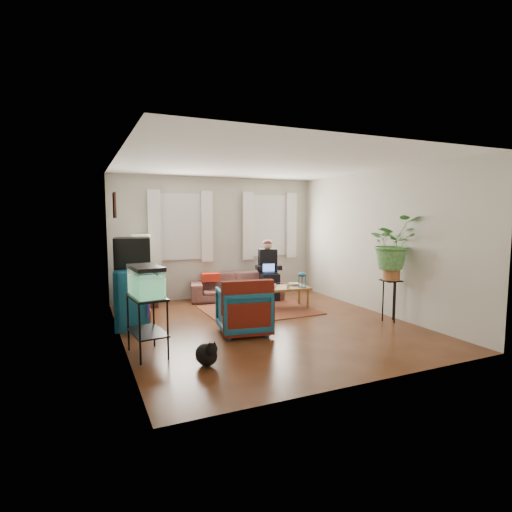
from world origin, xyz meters
name	(u,v)px	position (x,y,z in m)	size (l,w,h in m)	color
floor	(266,325)	(0.00, 0.00, 0.00)	(4.50, 5.00, 0.01)	#4F2B14
ceiling	(266,164)	(0.00, 0.00, 2.60)	(4.50, 5.00, 0.01)	white
wall_back	(217,238)	(0.00, 2.50, 1.30)	(4.50, 0.01, 2.60)	silver
wall_front	(369,263)	(0.00, -2.50, 1.30)	(4.50, 0.01, 2.60)	silver
wall_left	(119,251)	(-2.25, 0.00, 1.30)	(0.01, 5.00, 2.60)	silver
wall_right	(376,242)	(2.25, 0.00, 1.30)	(0.01, 5.00, 2.60)	silver
window_left	(181,227)	(-0.80, 2.48, 1.55)	(1.08, 0.04, 1.38)	white
window_right	(269,226)	(1.25, 2.48, 1.55)	(1.08, 0.04, 1.38)	white
curtains_left	(181,227)	(-0.80, 2.40, 1.55)	(1.36, 0.06, 1.50)	white
curtains_right	(270,226)	(1.25, 2.40, 1.55)	(1.36, 0.06, 1.50)	white
picture_frame	(115,205)	(-2.21, 0.85, 1.95)	(0.04, 0.32, 0.40)	#3D2616
area_rug	(259,310)	(0.30, 0.95, 0.01)	(2.00, 1.60, 0.01)	brown
sofa	(237,282)	(0.28, 2.05, 0.38)	(1.93, 0.76, 0.75)	brown
seated_person	(268,272)	(0.96, 1.89, 0.57)	(0.48, 0.59, 1.15)	black
side_table	(143,288)	(-1.65, 2.18, 0.37)	(0.51, 0.51, 0.74)	#402418
table_lamp	(141,253)	(-1.65, 2.18, 1.06)	(0.38, 0.38, 0.68)	white
dresser	(132,296)	(-1.99, 0.96, 0.47)	(0.52, 1.03, 0.93)	#12656E
crt_tv	(132,253)	(-1.96, 1.06, 1.18)	(0.57, 0.52, 0.50)	black
aquarium_stand	(147,326)	(-2.00, -0.65, 0.38)	(0.38, 0.69, 0.77)	black
aquarium	(146,281)	(-2.00, -0.65, 0.97)	(0.34, 0.63, 0.40)	#7FD899
black_cat	(206,352)	(-1.42, -1.32, 0.16)	(0.25, 0.39, 0.33)	black
armchair	(243,308)	(-0.51, -0.26, 0.38)	(0.74, 0.70, 0.76)	#12596E
serape_throw	(248,302)	(-0.55, -0.55, 0.54)	(0.77, 0.18, 0.63)	#9E0A0A
coffee_table	(283,297)	(0.80, 0.94, 0.21)	(1.00, 0.54, 0.41)	brown
cup_a	(273,286)	(0.57, 0.87, 0.46)	(0.11, 0.11, 0.09)	white
cup_b	(288,286)	(0.83, 0.77, 0.46)	(0.09, 0.09, 0.09)	beige
bowl	(294,284)	(1.09, 0.99, 0.44)	(0.20, 0.20, 0.05)	white
snack_tray	(267,286)	(0.55, 1.10, 0.43)	(0.31, 0.31, 0.04)	#B21414
birdcage	(302,280)	(1.13, 0.76, 0.56)	(0.16, 0.16, 0.29)	#115B6B
plant_stand	(390,301)	(2.01, -0.67, 0.36)	(0.30, 0.30, 0.71)	black
potted_plant	(392,251)	(2.01, -0.67, 1.21)	(0.81, 0.70, 0.90)	#599947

